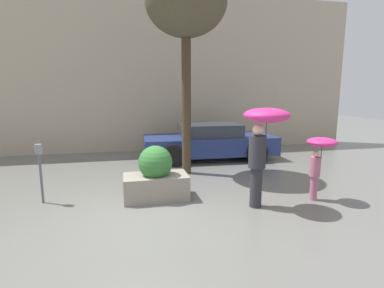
% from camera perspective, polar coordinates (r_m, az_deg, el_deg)
% --- Properties ---
extents(ground_plane, '(40.00, 40.00, 0.00)m').
position_cam_1_polar(ground_plane, '(5.84, -8.44, -13.39)').
color(ground_plane, slate).
extents(building_facade, '(18.00, 0.30, 6.00)m').
position_cam_1_polar(building_facade, '(11.88, -11.21, 13.18)').
color(building_facade, '#B7A88E').
rests_on(building_facade, ground).
extents(planter_box, '(1.37, 0.75, 1.17)m').
position_cam_1_polar(planter_box, '(6.54, -6.93, -6.21)').
color(planter_box, gray).
rests_on(planter_box, ground).
extents(person_adult, '(0.89, 0.89, 2.00)m').
position_cam_1_polar(person_adult, '(5.97, 13.39, 2.07)').
color(person_adult, '#2D2D33').
rests_on(person_adult, ground).
extents(person_child, '(0.61, 0.61, 1.36)m').
position_cam_1_polar(person_child, '(6.80, 23.14, -1.49)').
color(person_child, '#B76684').
rests_on(person_child, ground).
extents(parked_car_near, '(4.51, 2.07, 1.22)m').
position_cam_1_polar(parked_car_near, '(10.32, 3.36, 0.39)').
color(parked_car_near, navy).
rests_on(parked_car_near, ground).
extents(street_tree, '(2.16, 2.16, 5.54)m').
position_cam_1_polar(street_tree, '(8.60, -1.15, 25.09)').
color(street_tree, '#423323').
rests_on(street_tree, ground).
extents(parking_meter, '(0.14, 0.14, 1.25)m').
position_cam_1_polar(parking_meter, '(6.89, -27.03, -2.91)').
color(parking_meter, '#595B60').
rests_on(parking_meter, ground).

